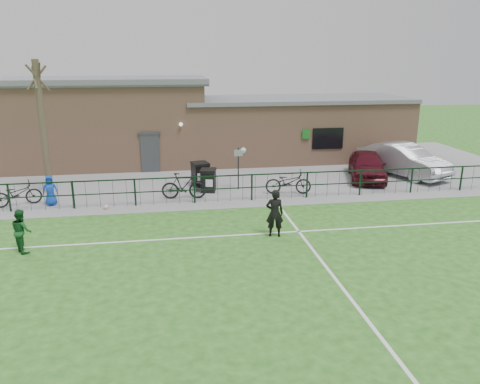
{
  "coord_description": "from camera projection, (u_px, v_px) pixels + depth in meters",
  "views": [
    {
      "loc": [
        -2.6,
        -11.34,
        6.13
      ],
      "look_at": [
        0.0,
        5.0,
        1.3
      ],
      "focal_mm": 35.0,
      "sensor_mm": 36.0,
      "label": 1
    }
  ],
  "objects": [
    {
      "name": "ground",
      "position": [
        268.0,
        288.0,
        12.86
      ],
      "size": [
        90.0,
        90.0,
        0.0
      ],
      "primitive_type": "plane",
      "color": "#265E1B",
      "rests_on": "ground"
    },
    {
      "name": "sign_post",
      "position": [
        238.0,
        169.0,
        22.0
      ],
      "size": [
        0.08,
        0.08,
        2.0
      ],
      "primitive_type": "cylinder",
      "rotation": [
        0.0,
        0.0,
        -0.34
      ],
      "color": "black",
      "rests_on": "paving_strip"
    },
    {
      "name": "paving_strip",
      "position": [
        216.0,
        172.0,
        25.65
      ],
      "size": [
        34.0,
        13.0,
        0.02
      ],
      "primitive_type": "cube",
      "color": "gray",
      "rests_on": "ground"
    },
    {
      "name": "perimeter_fence",
      "position": [
        229.0,
        188.0,
        20.27
      ],
      "size": [
        28.0,
        0.1,
        1.2
      ],
      "primitive_type": "cube",
      "color": "black",
      "rests_on": "ground"
    },
    {
      "name": "wheelie_bin_left",
      "position": [
        208.0,
        181.0,
        21.79
      ],
      "size": [
        0.79,
        0.86,
        0.99
      ],
      "primitive_type": "cube",
      "rotation": [
        0.0,
        0.0,
        -0.21
      ],
      "color": "black",
      "rests_on": "paving_strip"
    },
    {
      "name": "pitch_line_mid",
      "position": [
        244.0,
        235.0,
        16.65
      ],
      "size": [
        28.0,
        0.1,
        0.01
      ],
      "primitive_type": "cube",
      "color": "white",
      "rests_on": "ground"
    },
    {
      "name": "goalkeeper_kick",
      "position": [
        274.0,
        211.0,
        16.36
      ],
      "size": [
        1.08,
        3.29,
        2.64
      ],
      "color": "black",
      "rests_on": "ground"
    },
    {
      "name": "pitch_line_perp",
      "position": [
        338.0,
        282.0,
        13.16
      ],
      "size": [
        0.1,
        16.0,
        0.01
      ],
      "primitive_type": "cube",
      "color": "white",
      "rests_on": "ground"
    },
    {
      "name": "ball_ground",
      "position": [
        106.0,
        207.0,
        19.36
      ],
      "size": [
        0.22,
        0.22,
        0.22
      ],
      "primitive_type": "sphere",
      "color": "white",
      "rests_on": "ground"
    },
    {
      "name": "wheelie_bin_right",
      "position": [
        200.0,
        175.0,
        22.71
      ],
      "size": [
        0.88,
        0.95,
        1.08
      ],
      "primitive_type": "cube",
      "rotation": [
        0.0,
        0.0,
        0.23
      ],
      "color": "black",
      "rests_on": "paving_strip"
    },
    {
      "name": "bicycle_d",
      "position": [
        184.0,
        186.0,
        20.64
      ],
      "size": [
        2.0,
        0.73,
        1.18
      ],
      "primitive_type": "imported",
      "rotation": [
        0.0,
        0.0,
        1.48
      ],
      "color": "black",
      "rests_on": "paving_strip"
    },
    {
      "name": "outfield_player",
      "position": [
        22.0,
        231.0,
        15.05
      ],
      "size": [
        0.84,
        0.88,
        1.43
      ],
      "primitive_type": "imported",
      "rotation": [
        0.0,
        0.0,
        2.16
      ],
      "color": "#165023",
      "rests_on": "ground"
    },
    {
      "name": "car_maroon",
      "position": [
        367.0,
        165.0,
        23.92
      ],
      "size": [
        2.91,
        4.54,
        1.44
      ],
      "primitive_type": "imported",
      "rotation": [
        0.0,
        0.0,
        -0.31
      ],
      "color": "#460C17",
      "rests_on": "paving_strip"
    },
    {
      "name": "spectator_child",
      "position": [
        50.0,
        190.0,
        19.71
      ],
      "size": [
        0.69,
        0.51,
        1.29
      ],
      "primitive_type": "imported",
      "rotation": [
        0.0,
        0.0,
        0.16
      ],
      "color": "#1343B8",
      "rests_on": "paving_strip"
    },
    {
      "name": "bicycle_e",
      "position": [
        288.0,
        182.0,
        21.4
      ],
      "size": [
        2.18,
        1.05,
        1.1
      ],
      "primitive_type": "imported",
      "rotation": [
        0.0,
        0.0,
        1.41
      ],
      "color": "black",
      "rests_on": "paving_strip"
    },
    {
      "name": "clubhouse",
      "position": [
        195.0,
        124.0,
        27.74
      ],
      "size": [
        24.25,
        5.4,
        4.96
      ],
      "color": "tan",
      "rests_on": "ground"
    },
    {
      "name": "pitch_line_touch",
      "position": [
        230.0,
        203.0,
        20.25
      ],
      "size": [
        28.0,
        0.1,
        0.01
      ],
      "primitive_type": "cube",
      "color": "white",
      "rests_on": "ground"
    },
    {
      "name": "bicycle_c",
      "position": [
        17.0,
        194.0,
        19.69
      ],
      "size": [
        2.07,
        1.3,
        1.03
      ],
      "primitive_type": "imported",
      "rotation": [
        0.0,
        0.0,
        1.91
      ],
      "color": "black",
      "rests_on": "paving_strip"
    },
    {
      "name": "car_silver",
      "position": [
        403.0,
        160.0,
        24.67
      ],
      "size": [
        3.62,
        5.35,
        1.67
      ],
      "primitive_type": "imported",
      "rotation": [
        0.0,
        0.0,
        0.4
      ],
      "color": "#B1B3B9",
      "rests_on": "paving_strip"
    },
    {
      "name": "bare_tree",
      "position": [
        43.0,
        129.0,
        20.77
      ],
      "size": [
        0.3,
        0.3,
        6.0
      ],
      "primitive_type": "cylinder",
      "color": "#473A2B",
      "rests_on": "ground"
    }
  ]
}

